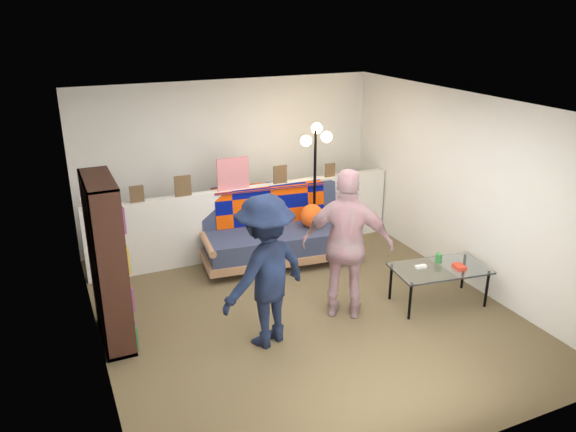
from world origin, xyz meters
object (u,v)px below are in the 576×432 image
object	(u,v)px
floor_lamp	(316,163)
person_right	(347,245)
futon_sofa	(277,232)
person_left	(266,272)
coffee_table	(440,270)
bookshelf	(108,268)

from	to	relation	value
floor_lamp	person_right	world-z (taller)	floor_lamp
futon_sofa	person_left	distance (m)	2.11
coffee_table	floor_lamp	world-z (taller)	floor_lamp
coffee_table	floor_lamp	distance (m)	2.25
person_right	coffee_table	bearing A→B (deg)	-157.33
bookshelf	coffee_table	world-z (taller)	bookshelf
bookshelf	coffee_table	xyz separation A→B (m)	(3.65, -0.81, -0.40)
floor_lamp	person_left	size ratio (longest dim) A/B	1.14
futon_sofa	person_right	size ratio (longest dim) A/B	1.24
futon_sofa	bookshelf	bearing A→B (deg)	-154.54
futon_sofa	coffee_table	size ratio (longest dim) A/B	1.82
bookshelf	person_left	world-z (taller)	bookshelf
bookshelf	floor_lamp	size ratio (longest dim) A/B	0.96
futon_sofa	coffee_table	distance (m)	2.32
bookshelf	coffee_table	size ratio (longest dim) A/B	1.51
person_left	person_right	size ratio (longest dim) A/B	0.94
futon_sofa	person_left	xyz separation A→B (m)	(-0.92, -1.85, 0.41)
bookshelf	person_right	size ratio (longest dim) A/B	1.03
coffee_table	floor_lamp	size ratio (longest dim) A/B	0.63
futon_sofa	person_right	distance (m)	1.78
bookshelf	floor_lamp	xyz separation A→B (m)	(2.97, 1.15, 0.49)
bookshelf	person_left	bearing A→B (deg)	-26.37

